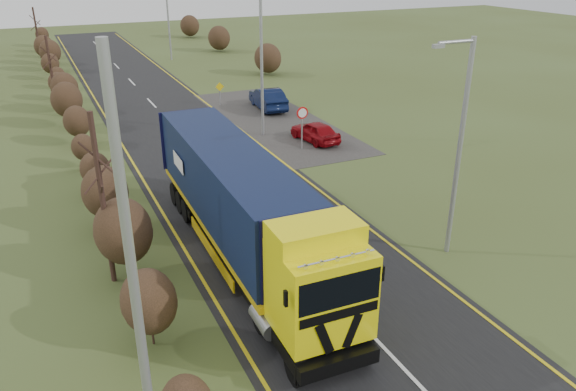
% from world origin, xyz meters
% --- Properties ---
extents(ground, '(160.00, 160.00, 0.00)m').
position_xyz_m(ground, '(0.00, 0.00, 0.00)').
color(ground, '#414C20').
rests_on(ground, ground).
extents(road, '(8.00, 120.00, 0.02)m').
position_xyz_m(road, '(0.00, 10.00, 0.01)').
color(road, black).
rests_on(road, ground).
extents(layby, '(6.00, 18.00, 0.02)m').
position_xyz_m(layby, '(6.50, 20.00, 0.01)').
color(layby, '#322E2C').
rests_on(layby, ground).
extents(lane_markings, '(7.52, 116.00, 0.01)m').
position_xyz_m(lane_markings, '(0.00, 9.69, 0.03)').
color(lane_markings, gold).
rests_on(lane_markings, road).
extents(hedgerow, '(2.24, 102.04, 6.05)m').
position_xyz_m(hedgerow, '(-6.00, 7.89, 1.62)').
color(hedgerow, black).
rests_on(hedgerow, ground).
extents(lorry, '(2.85, 14.66, 4.07)m').
position_xyz_m(lorry, '(-1.89, 3.43, 2.31)').
color(lorry, black).
rests_on(lorry, ground).
extents(car_red_hatchback, '(2.00, 3.81, 1.24)m').
position_xyz_m(car_red_hatchback, '(6.93, 14.76, 0.62)').
color(car_red_hatchback, maroon).
rests_on(car_red_hatchback, ground).
extents(car_blue_sedan, '(2.03, 4.74, 1.52)m').
position_xyz_m(car_blue_sedan, '(7.29, 22.85, 0.76)').
color(car_blue_sedan, black).
rests_on(car_blue_sedan, ground).
extents(streetlight_near, '(1.71, 0.18, 7.99)m').
position_xyz_m(streetlight_near, '(5.30, 0.80, 4.38)').
color(streetlight_near, '#919396').
rests_on(streetlight_near, ground).
extents(streetlight_mid, '(2.10, 0.20, 9.90)m').
position_xyz_m(streetlight_mid, '(4.46, 17.29, 5.48)').
color(streetlight_mid, '#919396').
rests_on(streetlight_mid, ground).
extents(streetlight_far, '(1.79, 0.18, 8.37)m').
position_xyz_m(streetlight_far, '(5.70, 45.18, 4.59)').
color(streetlight_far, '#919396').
rests_on(streetlight_far, ground).
extents(left_pole, '(0.16, 0.16, 9.59)m').
position_xyz_m(left_pole, '(-7.10, -6.22, 4.80)').
color(left_pole, '#919396').
rests_on(left_pole, ground).
extents(speed_sign, '(0.69, 0.10, 2.50)m').
position_xyz_m(speed_sign, '(5.60, 13.83, 1.77)').
color(speed_sign, '#919396').
rests_on(speed_sign, ground).
extents(warning_board, '(0.64, 0.11, 1.68)m').
position_xyz_m(warning_board, '(4.54, 25.40, 1.00)').
color(warning_board, '#919396').
rests_on(warning_board, ground).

